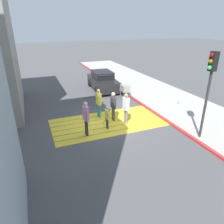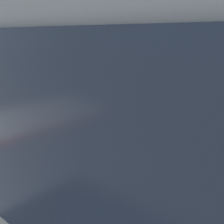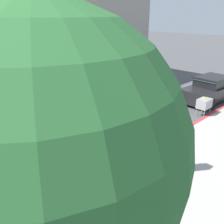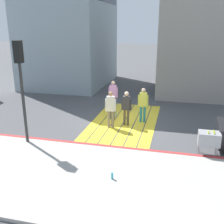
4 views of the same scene
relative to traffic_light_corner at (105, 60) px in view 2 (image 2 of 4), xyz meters
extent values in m
plane|color=#4C4C4F|center=(3.58, -3.43, -3.04)|extent=(120.00, 120.00, 0.00)
cube|color=yellow|center=(3.58, -4.81, -3.03)|extent=(6.40, 0.50, 0.01)
cube|color=yellow|center=(3.58, -4.26, -3.03)|extent=(6.40, 0.50, 0.01)
cube|color=yellow|center=(3.58, -3.71, -3.03)|extent=(6.40, 0.50, 0.01)
cube|color=yellow|center=(3.58, -3.16, -3.03)|extent=(6.40, 0.50, 0.01)
cube|color=yellow|center=(3.58, -2.61, -3.03)|extent=(6.40, 0.50, 0.01)
cube|color=yellow|center=(3.58, -2.06, -3.03)|extent=(6.40, 0.50, 0.01)
cube|color=#ADA8A0|center=(-2.02, -3.43, -2.98)|extent=(4.80, 40.00, 0.12)
cube|color=#BC3333|center=(0.33, -3.43, -2.97)|extent=(0.16, 40.00, 0.13)
cylinder|color=black|center=(4.09, 7.26, -2.64)|extent=(0.28, 0.81, 0.80)
cylinder|color=#2D2D2D|center=(-0.02, 0.00, -1.34)|extent=(0.12, 0.12, 3.40)
cube|color=black|center=(-0.02, 0.00, 0.78)|extent=(0.28, 0.28, 0.84)
sphere|color=maroon|center=(0.14, 0.00, 1.06)|extent=(0.18, 0.18, 0.18)
sphere|color=#956310|center=(0.14, 0.00, 0.79)|extent=(0.18, 0.18, 0.18)
sphere|color=#35FF59|center=(0.14, 0.00, 0.52)|extent=(0.18, 0.18, 0.18)
cylinder|color=brown|center=(-2.35, 3.50, -1.74)|extent=(0.36, 0.36, 2.60)
sphere|color=#2D6B33|center=(-2.35, 3.50, 0.68)|extent=(3.20, 3.20, 3.20)
sphere|color=#2D6B33|center=(-1.75, 3.20, 0.28)|extent=(1.92, 1.92, 1.92)
cylinder|color=#99999E|center=(0.90, -6.96, -2.81)|extent=(0.04, 0.04, 0.45)
cylinder|color=#99999E|center=(0.45, -6.96, -2.81)|extent=(0.04, 0.04, 0.45)
cylinder|color=#33A5BF|center=(-2.00, -4.16, -2.81)|extent=(0.07, 0.07, 0.22)
cylinder|color=teal|center=(3.79, -4.26, -2.61)|extent=(0.13, 0.13, 0.85)
cylinder|color=teal|center=(3.81, -4.45, -2.61)|extent=(0.13, 0.13, 0.85)
cube|color=#D8D84C|center=(3.80, -4.36, -1.83)|extent=(0.26, 0.39, 0.71)
sphere|color=beige|center=(3.80, -4.36, -1.35)|extent=(0.22, 0.22, 0.22)
cylinder|color=#D8D84C|center=(3.78, -4.14, -1.90)|extent=(0.09, 0.09, 0.60)
cylinder|color=#D8D84C|center=(3.82, -4.57, -1.90)|extent=(0.09, 0.09, 0.60)
cylinder|color=#333338|center=(5.10, -2.38, -2.61)|extent=(0.13, 0.13, 0.86)
cylinder|color=#333338|center=(5.10, -2.57, -2.61)|extent=(0.13, 0.13, 0.86)
cube|color=#D18CC6|center=(5.10, -2.48, -1.82)|extent=(0.24, 0.38, 0.72)
sphere|color=beige|center=(5.10, -2.48, -1.33)|extent=(0.22, 0.22, 0.22)
cylinder|color=#D18CC6|center=(5.09, -2.26, -1.89)|extent=(0.09, 0.09, 0.61)
cylinder|color=#D18CC6|center=(5.10, -2.69, -1.89)|extent=(0.09, 0.09, 0.61)
cylinder|color=brown|center=(3.15, -3.53, -2.63)|extent=(0.12, 0.12, 0.82)
cylinder|color=brown|center=(3.15, -3.71, -2.63)|extent=(0.12, 0.12, 0.82)
cube|color=#333338|center=(3.15, -3.62, -1.88)|extent=(0.23, 0.36, 0.68)
sphere|color=beige|center=(3.15, -3.62, -1.41)|extent=(0.21, 0.21, 0.21)
cylinder|color=#333338|center=(3.15, -3.41, -1.95)|extent=(0.09, 0.09, 0.58)
cylinder|color=#333338|center=(3.15, -3.83, -1.95)|extent=(0.09, 0.09, 0.58)
cylinder|color=gray|center=(2.65, -2.85, -2.61)|extent=(0.13, 0.13, 0.85)
cylinder|color=gray|center=(2.67, -3.04, -2.61)|extent=(0.13, 0.13, 0.85)
cube|color=white|center=(2.66, -2.95, -1.83)|extent=(0.27, 0.40, 0.71)
sphere|color=#9E7051|center=(2.66, -2.95, -1.34)|extent=(0.22, 0.22, 0.22)
cylinder|color=white|center=(2.64, -2.73, -1.90)|extent=(0.09, 0.09, 0.61)
cylinder|color=white|center=(2.69, -3.16, -1.90)|extent=(0.09, 0.09, 0.61)
cylinder|color=#333338|center=(3.87, -2.67, -2.73)|extent=(0.09, 0.09, 0.61)
cylinder|color=#333338|center=(3.87, -2.80, -2.73)|extent=(0.09, 0.09, 0.61)
cube|color=#D8D84C|center=(3.87, -2.74, -2.18)|extent=(0.16, 0.27, 0.51)
sphere|color=tan|center=(3.87, -2.74, -1.83)|extent=(0.16, 0.16, 0.16)
cylinder|color=#D8D84C|center=(3.87, -2.58, -2.23)|extent=(0.07, 0.07, 0.43)
cylinder|color=#D8D84C|center=(3.87, -2.90, -2.23)|extent=(0.07, 0.07, 0.43)
cylinder|color=black|center=(3.90, -2.92, -2.52)|extent=(0.03, 0.03, 0.28)
torus|color=blue|center=(3.90, -2.92, -2.76)|extent=(0.28, 0.02, 0.28)
camera|label=1|loc=(7.43, 6.82, 2.28)|focal=33.49mm
camera|label=2|loc=(11.16, -12.04, 1.48)|focal=45.00mm
camera|label=3|loc=(-4.59, 4.66, 2.08)|focal=38.22mm
camera|label=4|loc=(-9.28, -5.94, 1.77)|focal=43.18mm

